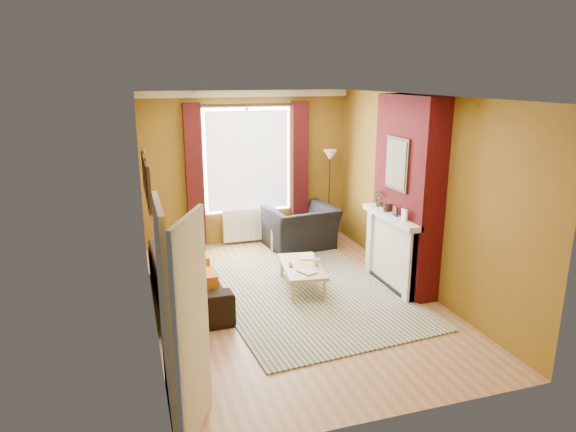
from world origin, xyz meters
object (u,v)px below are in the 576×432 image
object	(u,v)px
coffee_table	(302,268)
floor_lamp	(330,169)
sofa	(187,276)
armchair	(300,227)
wicker_stool	(279,240)

from	to	relation	value
coffee_table	floor_lamp	distance (m)	2.65
sofa	armchair	world-z (taller)	armchair
sofa	armchair	size ratio (longest dim) A/B	1.89
armchair	floor_lamp	bearing A→B (deg)	-161.65
sofa	floor_lamp	distance (m)	3.63
sofa	armchair	xyz separation A→B (m)	(2.23, 1.59, 0.06)
coffee_table	wicker_stool	xyz separation A→B (m)	(0.17, 1.75, -0.13)
armchair	wicker_stool	world-z (taller)	armchair
armchair	wicker_stool	size ratio (longest dim) A/B	2.96
wicker_stool	floor_lamp	world-z (taller)	floor_lamp
sofa	wicker_stool	xyz separation A→B (m)	(1.83, 1.56, -0.13)
floor_lamp	wicker_stool	bearing A→B (deg)	-162.08
coffee_table	armchair	bearing A→B (deg)	79.61
sofa	wicker_stool	world-z (taller)	sofa
sofa	armchair	distance (m)	2.74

